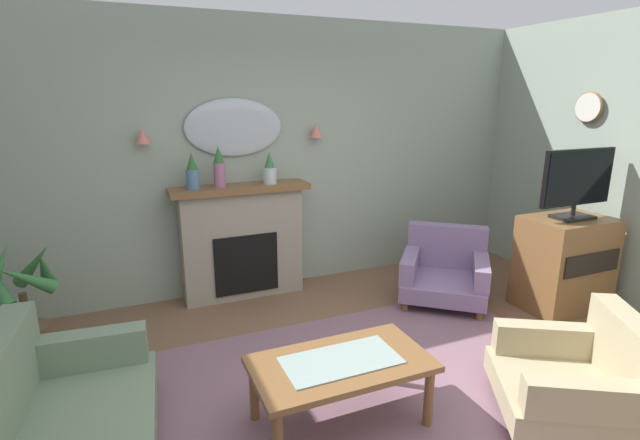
{
  "coord_description": "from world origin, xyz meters",
  "views": [
    {
      "loc": [
        -1.49,
        -2.22,
        2.01
      ],
      "look_at": [
        -0.02,
        1.22,
        1.01
      ],
      "focal_mm": 26.28,
      "sensor_mm": 36.0,
      "label": 1
    }
  ],
  "objects_px": {
    "mantel_vase_right": "(192,173)",
    "potted_plant_corner_palm": "(25,306)",
    "wall_mirror": "(234,128)",
    "fireplace": "(242,242)",
    "wall_clock": "(589,107)",
    "coffee_table": "(341,369)",
    "wall_sconce_right": "(316,131)",
    "tv_cabinet": "(564,263)",
    "wall_sconce_left": "(143,136)",
    "armchair_near_fireplace": "(445,270)",
    "armchair_by_coffee_table": "(581,377)",
    "tv_flatscreen": "(578,182)",
    "mantel_vase_centre": "(219,168)",
    "mantel_vase_left": "(270,170)"
  },
  "relations": [
    {
      "from": "fireplace",
      "to": "potted_plant_corner_palm",
      "type": "bearing_deg",
      "value": -163.98
    },
    {
      "from": "mantel_vase_right",
      "to": "mantel_vase_left",
      "type": "bearing_deg",
      "value": 0.0
    },
    {
      "from": "armchair_by_coffee_table",
      "to": "tv_flatscreen",
      "type": "distance_m",
      "value": 2.03
    },
    {
      "from": "wall_sconce_left",
      "to": "coffee_table",
      "type": "distance_m",
      "value": 2.76
    },
    {
      "from": "armchair_near_fireplace",
      "to": "tv_cabinet",
      "type": "relative_size",
      "value": 1.27
    },
    {
      "from": "wall_sconce_right",
      "to": "fireplace",
      "type": "bearing_deg",
      "value": -173.84
    },
    {
      "from": "mantel_vase_right",
      "to": "potted_plant_corner_palm",
      "type": "distance_m",
      "value": 1.72
    },
    {
      "from": "wall_mirror",
      "to": "mantel_vase_centre",
      "type": "bearing_deg",
      "value": -139.64
    },
    {
      "from": "mantel_vase_left",
      "to": "coffee_table",
      "type": "distance_m",
      "value": 2.35
    },
    {
      "from": "coffee_table",
      "to": "wall_clock",
      "type": "bearing_deg",
      "value": 18.32
    },
    {
      "from": "wall_sconce_left",
      "to": "tv_cabinet",
      "type": "relative_size",
      "value": 0.16
    },
    {
      "from": "wall_sconce_left",
      "to": "armchair_by_coffee_table",
      "type": "xyz_separation_m",
      "value": [
        2.32,
        -2.83,
        -1.35
      ]
    },
    {
      "from": "wall_sconce_left",
      "to": "tv_cabinet",
      "type": "distance_m",
      "value": 4.14
    },
    {
      "from": "wall_mirror",
      "to": "armchair_near_fireplace",
      "type": "height_order",
      "value": "wall_mirror"
    },
    {
      "from": "mantel_vase_right",
      "to": "wall_mirror",
      "type": "distance_m",
      "value": 0.62
    },
    {
      "from": "wall_mirror",
      "to": "wall_sconce_left",
      "type": "bearing_deg",
      "value": -176.63
    },
    {
      "from": "tv_flatscreen",
      "to": "fireplace",
      "type": "bearing_deg",
      "value": 151.61
    },
    {
      "from": "armchair_by_coffee_table",
      "to": "tv_cabinet",
      "type": "xyz_separation_m",
      "value": [
        1.31,
        1.26,
        0.15
      ]
    },
    {
      "from": "wall_clock",
      "to": "coffee_table",
      "type": "height_order",
      "value": "wall_clock"
    },
    {
      "from": "wall_mirror",
      "to": "wall_sconce_right",
      "type": "bearing_deg",
      "value": -3.37
    },
    {
      "from": "wall_clock",
      "to": "potted_plant_corner_palm",
      "type": "distance_m",
      "value": 5.38
    },
    {
      "from": "wall_clock",
      "to": "armchair_near_fireplace",
      "type": "relative_size",
      "value": 0.27
    },
    {
      "from": "armchair_by_coffee_table",
      "to": "tv_cabinet",
      "type": "bearing_deg",
      "value": 43.75
    },
    {
      "from": "coffee_table",
      "to": "armchair_near_fireplace",
      "type": "bearing_deg",
      "value": 36.14
    },
    {
      "from": "fireplace",
      "to": "tv_flatscreen",
      "type": "distance_m",
      "value": 3.24
    },
    {
      "from": "wall_sconce_right",
      "to": "armchair_near_fireplace",
      "type": "relative_size",
      "value": 0.12
    },
    {
      "from": "wall_sconce_left",
      "to": "tv_flatscreen",
      "type": "height_order",
      "value": "wall_sconce_left"
    },
    {
      "from": "armchair_by_coffee_table",
      "to": "wall_mirror",
      "type": "bearing_deg",
      "value": 117.04
    },
    {
      "from": "mantel_vase_centre",
      "to": "armchair_near_fireplace",
      "type": "distance_m",
      "value": 2.46
    },
    {
      "from": "wall_mirror",
      "to": "wall_sconce_left",
      "type": "height_order",
      "value": "wall_mirror"
    },
    {
      "from": "mantel_vase_centre",
      "to": "wall_mirror",
      "type": "xyz_separation_m",
      "value": [
        0.2,
        0.17,
        0.36
      ]
    },
    {
      "from": "wall_sconce_left",
      "to": "tv_flatscreen",
      "type": "relative_size",
      "value": 0.17
    },
    {
      "from": "mantel_vase_right",
      "to": "wall_clock",
      "type": "height_order",
      "value": "wall_clock"
    },
    {
      "from": "wall_sconce_right",
      "to": "tv_cabinet",
      "type": "bearing_deg",
      "value": -39.16
    },
    {
      "from": "mantel_vase_right",
      "to": "tv_flatscreen",
      "type": "xyz_separation_m",
      "value": [
        3.24,
        -1.48,
        -0.07
      ]
    },
    {
      "from": "wall_sconce_left",
      "to": "armchair_near_fireplace",
      "type": "height_order",
      "value": "wall_sconce_left"
    },
    {
      "from": "wall_sconce_left",
      "to": "tv_flatscreen",
      "type": "bearing_deg",
      "value": -23.72
    },
    {
      "from": "armchair_near_fireplace",
      "to": "tv_cabinet",
      "type": "height_order",
      "value": "tv_cabinet"
    },
    {
      "from": "potted_plant_corner_palm",
      "to": "mantel_vase_centre",
      "type": "bearing_deg",
      "value": 16.95
    },
    {
      "from": "fireplace",
      "to": "coffee_table",
      "type": "distance_m",
      "value": 2.19
    },
    {
      "from": "fireplace",
      "to": "wall_mirror",
      "type": "bearing_deg",
      "value": 90.0
    },
    {
      "from": "wall_sconce_right",
      "to": "tv_flatscreen",
      "type": "xyz_separation_m",
      "value": [
        1.94,
        -1.6,
        -0.41
      ]
    },
    {
      "from": "wall_mirror",
      "to": "fireplace",
      "type": "bearing_deg",
      "value": -90.0
    },
    {
      "from": "wall_mirror",
      "to": "coffee_table",
      "type": "bearing_deg",
      "value": -88.36
    },
    {
      "from": "wall_sconce_right",
      "to": "coffee_table",
      "type": "bearing_deg",
      "value": -109.0
    },
    {
      "from": "mantel_vase_right",
      "to": "wall_clock",
      "type": "distance_m",
      "value": 3.94
    },
    {
      "from": "fireplace",
      "to": "wall_sconce_right",
      "type": "relative_size",
      "value": 9.71
    },
    {
      "from": "tv_cabinet",
      "to": "wall_sconce_left",
      "type": "bearing_deg",
      "value": 156.56
    },
    {
      "from": "wall_clock",
      "to": "armchair_near_fireplace",
      "type": "xyz_separation_m",
      "value": [
        -1.43,
        0.24,
        -1.59
      ]
    },
    {
      "from": "wall_sconce_right",
      "to": "armchair_near_fireplace",
      "type": "distance_m",
      "value": 1.95
    }
  ]
}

